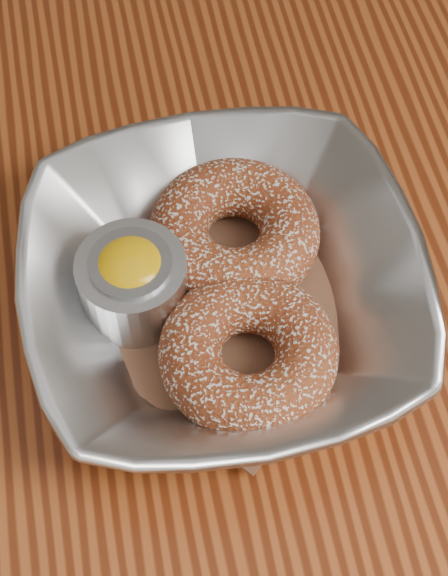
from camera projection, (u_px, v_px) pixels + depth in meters
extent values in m
cube|color=brown|center=(223.00, 370.00, 0.52)|extent=(1.20, 0.80, 0.04)
imported|color=#B4B6BB|center=(224.00, 290.00, 0.49)|extent=(0.22, 0.22, 0.05)
cube|color=brown|center=(224.00, 307.00, 0.51)|extent=(0.20, 0.20, 0.00)
torus|color=brown|center=(234.00, 232.00, 0.51)|extent=(0.13, 0.13, 0.04)
torus|color=brown|center=(248.00, 353.00, 0.47)|extent=(0.10, 0.10, 0.03)
cylinder|color=#B4B6BB|center=(133.00, 285.00, 0.49)|extent=(0.06, 0.06, 0.04)
cylinder|color=gray|center=(133.00, 281.00, 0.49)|extent=(0.05, 0.05, 0.04)
ellipsoid|color=#FBB507|center=(131.00, 269.00, 0.48)|extent=(0.04, 0.04, 0.03)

